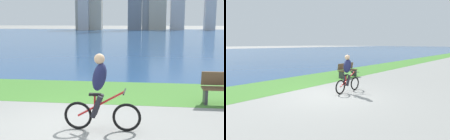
% 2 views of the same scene
% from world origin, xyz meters
% --- Properties ---
extents(ground_plane, '(300.00, 300.00, 0.00)m').
position_xyz_m(ground_plane, '(0.00, 0.00, 0.00)').
color(ground_plane, gray).
extents(grass_strip_bayside, '(120.00, 3.20, 0.01)m').
position_xyz_m(grass_strip_bayside, '(0.00, 3.46, 0.00)').
color(grass_strip_bayside, '#478433').
rests_on(grass_strip_bayside, ground).
extents(cyclist_lead, '(1.66, 0.52, 1.65)m').
position_xyz_m(cyclist_lead, '(0.87, -0.15, 0.83)').
color(cyclist_lead, black).
rests_on(cyclist_lead, ground).
extents(bench_near_path, '(1.50, 0.47, 0.90)m').
position_xyz_m(bench_near_path, '(4.10, 2.36, 0.45)').
color(bench_near_path, brown).
rests_on(bench_near_path, ground).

